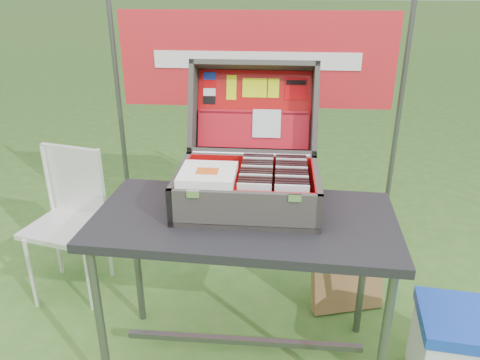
# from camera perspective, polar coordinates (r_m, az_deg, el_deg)

# --- Properties ---
(table) EXTENTS (1.32, 0.70, 0.81)m
(table) POSITION_cam_1_polar(r_m,az_deg,el_deg) (2.22, 0.47, -13.64)
(table) COLOR #262629
(table) RESTS_ON ground
(table_top) EXTENTS (1.32, 0.70, 0.04)m
(table_top) POSITION_cam_1_polar(r_m,az_deg,el_deg) (2.01, 0.51, -4.92)
(table_top) COLOR #262629
(table_top) RESTS_ON ground
(table_leg_fl) EXTENTS (0.04, 0.04, 0.77)m
(table_leg_fl) POSITION_cam_1_polar(r_m,az_deg,el_deg) (2.15, -16.58, -16.90)
(table_leg_fl) COLOR #59595B
(table_leg_fl) RESTS_ON ground
(table_leg_fr) EXTENTS (0.04, 0.04, 0.77)m
(table_leg_fr) POSITION_cam_1_polar(r_m,az_deg,el_deg) (2.07, 17.07, -18.73)
(table_leg_fr) COLOR #59595B
(table_leg_fr) RESTS_ON ground
(table_leg_bl) EXTENTS (0.04, 0.04, 0.77)m
(table_leg_bl) POSITION_cam_1_polar(r_m,az_deg,el_deg) (2.54, -12.45, -9.43)
(table_leg_bl) COLOR #59595B
(table_leg_bl) RESTS_ON ground
(table_leg_br) EXTENTS (0.04, 0.04, 0.77)m
(table_leg_br) POSITION_cam_1_polar(r_m,az_deg,el_deg) (2.48, 14.80, -10.64)
(table_leg_br) COLOR #59595B
(table_leg_br) RESTS_ON ground
(table_brace) EXTENTS (1.14, 0.03, 0.03)m
(table_brace) POSITION_cam_1_polar(r_m,az_deg,el_deg) (2.40, 0.45, -19.02)
(table_brace) COLOR #59595B
(table_brace) RESTS_ON ground
(suitcase) EXTENTS (0.62, 0.60, 0.55)m
(suitcase) POSITION_cam_1_polar(r_m,az_deg,el_deg) (2.03, 1.08, 4.55)
(suitcase) COLOR #534E49
(suitcase) RESTS_ON table
(suitcase_base_bottom) EXTENTS (0.62, 0.44, 0.02)m
(suitcase_base_bottom) POSITION_cam_1_polar(r_m,az_deg,el_deg) (2.08, 0.91, -2.92)
(suitcase_base_bottom) COLOR #534E49
(suitcase_base_bottom) RESTS_ON table_top
(suitcase_base_wall_front) EXTENTS (0.62, 0.02, 0.17)m
(suitcase_base_wall_front) POSITION_cam_1_polar(r_m,az_deg,el_deg) (1.86, 0.45, -3.82)
(suitcase_base_wall_front) COLOR #534E49
(suitcase_base_wall_front) RESTS_ON table_top
(suitcase_base_wall_back) EXTENTS (0.62, 0.02, 0.17)m
(suitcase_base_wall_back) POSITION_cam_1_polar(r_m,az_deg,el_deg) (2.24, 1.31, 1.08)
(suitcase_base_wall_back) COLOR #534E49
(suitcase_base_wall_back) RESTS_ON table_top
(suitcase_base_wall_left) EXTENTS (0.02, 0.44, 0.17)m
(suitcase_base_wall_left) POSITION_cam_1_polar(r_m,az_deg,el_deg) (2.09, -7.24, -0.84)
(suitcase_base_wall_left) COLOR #534E49
(suitcase_base_wall_left) RESTS_ON table_top
(suitcase_base_wall_right) EXTENTS (0.02, 0.44, 0.17)m
(suitcase_base_wall_right) POSITION_cam_1_polar(r_m,az_deg,el_deg) (2.05, 9.24, -1.43)
(suitcase_base_wall_right) COLOR #534E49
(suitcase_base_wall_right) RESTS_ON table_top
(suitcase_liner_floor) EXTENTS (0.57, 0.39, 0.01)m
(suitcase_liner_floor) POSITION_cam_1_polar(r_m,az_deg,el_deg) (2.07, 0.91, -2.54)
(suitcase_liner_floor) COLOR red
(suitcase_liner_floor) RESTS_ON suitcase_base_bottom
(suitcase_latch_left) EXTENTS (0.05, 0.01, 0.03)m
(suitcase_latch_left) POSITION_cam_1_polar(r_m,az_deg,el_deg) (1.84, -5.75, -1.71)
(suitcase_latch_left) COLOR silver
(suitcase_latch_left) RESTS_ON suitcase_base_wall_front
(suitcase_latch_right) EXTENTS (0.05, 0.01, 0.03)m
(suitcase_latch_right) POSITION_cam_1_polar(r_m,az_deg,el_deg) (1.81, 6.71, -2.18)
(suitcase_latch_right) COLOR silver
(suitcase_latch_right) RESTS_ON suitcase_base_wall_front
(suitcase_hinge) EXTENTS (0.56, 0.02, 0.02)m
(suitcase_hinge) POSITION_cam_1_polar(r_m,az_deg,el_deg) (2.22, 1.35, 3.18)
(suitcase_hinge) COLOR silver
(suitcase_hinge) RESTS_ON suitcase_base_wall_back
(suitcase_lid_back) EXTENTS (0.62, 0.17, 0.42)m
(suitcase_lid_back) POSITION_cam_1_polar(r_m,az_deg,el_deg) (2.38, 1.74, 8.54)
(suitcase_lid_back) COLOR #534E49
(suitcase_lid_back) RESTS_ON suitcase_base_wall_back
(suitcase_lid_rim_far) EXTENTS (0.62, 0.16, 0.08)m
(suitcase_lid_rim_far) POSITION_cam_1_polar(r_m,az_deg,el_deg) (2.34, 1.82, 13.79)
(suitcase_lid_rim_far) COLOR #534E49
(suitcase_lid_rim_far) RESTS_ON suitcase_lid_back
(suitcase_lid_rim_near) EXTENTS (0.62, 0.16, 0.08)m
(suitcase_lid_rim_near) POSITION_cam_1_polar(r_m,az_deg,el_deg) (2.30, 1.49, 3.50)
(suitcase_lid_rim_near) COLOR #534E49
(suitcase_lid_rim_near) RESTS_ON suitcase_lid_back
(suitcase_lid_rim_left) EXTENTS (0.02, 0.31, 0.47)m
(suitcase_lid_rim_left) POSITION_cam_1_polar(r_m,az_deg,el_deg) (2.35, -5.70, 8.81)
(suitcase_lid_rim_left) COLOR #534E49
(suitcase_lid_rim_left) RESTS_ON suitcase_lid_back
(suitcase_lid_rim_right) EXTENTS (0.02, 0.31, 0.47)m
(suitcase_lid_rim_right) POSITION_cam_1_polar(r_m,az_deg,el_deg) (2.31, 9.10, 8.42)
(suitcase_lid_rim_right) COLOR #534E49
(suitcase_lid_rim_right) RESTS_ON suitcase_lid_back
(suitcase_lid_liner) EXTENTS (0.57, 0.14, 0.37)m
(suitcase_lid_liner) POSITION_cam_1_polar(r_m,az_deg,el_deg) (2.37, 1.72, 8.57)
(suitcase_lid_liner) COLOR red
(suitcase_lid_liner) RESTS_ON suitcase_lid_back
(suitcase_liner_wall_front) EXTENTS (0.57, 0.01, 0.14)m
(suitcase_liner_wall_front) POSITION_cam_1_polar(r_m,az_deg,el_deg) (1.87, 0.49, -3.28)
(suitcase_liner_wall_front) COLOR red
(suitcase_liner_wall_front) RESTS_ON suitcase_base_bottom
(suitcase_liner_wall_back) EXTENTS (0.57, 0.01, 0.14)m
(suitcase_liner_wall_back) POSITION_cam_1_polar(r_m,az_deg,el_deg) (2.22, 1.29, 1.22)
(suitcase_liner_wall_back) COLOR red
(suitcase_liner_wall_back) RESTS_ON suitcase_base_bottom
(suitcase_liner_wall_left) EXTENTS (0.01, 0.39, 0.14)m
(suitcase_liner_wall_left) POSITION_cam_1_polar(r_m,az_deg,el_deg) (2.08, -6.85, -0.55)
(suitcase_liner_wall_left) COLOR red
(suitcase_liner_wall_left) RESTS_ON suitcase_base_bottom
(suitcase_liner_wall_right) EXTENTS (0.01, 0.39, 0.14)m
(suitcase_liner_wall_right) POSITION_cam_1_polar(r_m,az_deg,el_deg) (2.05, 8.84, -1.11)
(suitcase_liner_wall_right) COLOR red
(suitcase_liner_wall_right) RESTS_ON suitcase_base_bottom
(suitcase_lid_pocket) EXTENTS (0.55, 0.09, 0.18)m
(suitcase_lid_pocket) POSITION_cam_1_polar(r_m,az_deg,el_deg) (2.34, 1.62, 6.09)
(suitcase_lid_pocket) COLOR #A20F1A
(suitcase_lid_pocket) RESTS_ON suitcase_lid_liner
(suitcase_pocket_edge) EXTENTS (0.54, 0.03, 0.03)m
(suitcase_pocket_edge) POSITION_cam_1_polar(r_m,az_deg,el_deg) (2.34, 1.68, 8.26)
(suitcase_pocket_edge) COLOR #A20F1A
(suitcase_pocket_edge) RESTS_ON suitcase_lid_pocket
(suitcase_pocket_cd) EXTENTS (0.14, 0.06, 0.13)m
(suitcase_pocket_cd) POSITION_cam_1_polar(r_m,az_deg,el_deg) (2.32, 3.27, 6.88)
(suitcase_pocket_cd) COLOR silver
(suitcase_pocket_cd) RESTS_ON suitcase_lid_pocket
(lid_sticker_cc_a) EXTENTS (0.06, 0.02, 0.04)m
(lid_sticker_cc_a) POSITION_cam_1_polar(r_m,az_deg,el_deg) (2.40, -3.70, 12.54)
(lid_sticker_cc_a) COLOR #1933B2
(lid_sticker_cc_a) RESTS_ON suitcase_lid_liner
(lid_sticker_cc_b) EXTENTS (0.06, 0.02, 0.04)m
(lid_sticker_cc_b) POSITION_cam_1_polar(r_m,az_deg,el_deg) (2.40, -3.72, 11.60)
(lid_sticker_cc_b) COLOR #C70307
(lid_sticker_cc_b) RESTS_ON suitcase_lid_liner
(lid_sticker_cc_c) EXTENTS (0.06, 0.02, 0.04)m
(lid_sticker_cc_c) POSITION_cam_1_polar(r_m,az_deg,el_deg) (2.39, -3.74, 10.65)
(lid_sticker_cc_c) COLOR white
(lid_sticker_cc_c) RESTS_ON suitcase_lid_liner
(lid_sticker_cc_d) EXTENTS (0.06, 0.02, 0.04)m
(lid_sticker_cc_d) POSITION_cam_1_polar(r_m,az_deg,el_deg) (2.39, -3.77, 9.69)
(lid_sticker_cc_d) COLOR black
(lid_sticker_cc_d) RESTS_ON suitcase_lid_liner
(lid_card_neon_tall) EXTENTS (0.05, 0.04, 0.12)m
(lid_card_neon_tall) POSITION_cam_1_polar(r_m,az_deg,el_deg) (2.38, -1.05, 11.21)
(lid_card_neon_tall) COLOR #D0E60B
(lid_card_neon_tall) RESTS_ON suitcase_lid_liner
(lid_card_neon_main) EXTENTS (0.12, 0.03, 0.09)m
(lid_card_neon_main) POSITION_cam_1_polar(r_m,az_deg,el_deg) (2.37, 1.80, 11.16)
(lid_card_neon_main) COLOR #D0E60B
(lid_card_neon_main) RESTS_ON suitcase_lid_liner
(lid_card_neon_small) EXTENTS (0.06, 0.03, 0.09)m
(lid_card_neon_small) POSITION_cam_1_polar(r_m,az_deg,el_deg) (2.37, 4.11, 11.09)
(lid_card_neon_small) COLOR #D0E60B
(lid_card_neon_small) RESTS_ON suitcase_lid_liner
(lid_sticker_band) EXTENTS (0.11, 0.04, 0.11)m
(lid_sticker_band) POSITION_cam_1_polar(r_m,az_deg,el_deg) (2.37, 6.84, 10.99)
(lid_sticker_band) COLOR #C70307
(lid_sticker_band) RESTS_ON suitcase_lid_liner
(lid_sticker_band_bar) EXTENTS (0.10, 0.01, 0.02)m
(lid_sticker_band_bar) POSITION_cam_1_polar(r_m,az_deg,el_deg) (2.37, 6.86, 11.71)
(lid_sticker_band_bar) COLOR black
(lid_sticker_band_bar) RESTS_ON suitcase_lid_liner
(cd_left_0) EXTENTS (0.14, 0.01, 0.16)m
(cd_left_0) POSITION_cam_1_polar(r_m,az_deg,el_deg) (1.88, 1.72, -2.65)
(cd_left_0) COLOR silver
(cd_left_0) RESTS_ON suitcase_liner_floor
(cd_left_1) EXTENTS (0.14, 0.01, 0.16)m
(cd_left_1) POSITION_cam_1_polar(r_m,az_deg,el_deg) (1.90, 1.77, -2.32)
(cd_left_1) COLOR black
(cd_left_1) RESTS_ON suitcase_liner_floor
(cd_left_2) EXTENTS (0.14, 0.01, 0.16)m
(cd_left_2) POSITION_cam_1_polar(r_m,az_deg,el_deg) (1.92, 1.81, -2.01)
(cd_left_2) COLOR black
(cd_left_2) RESTS_ON suitcase_liner_floor
(cd_left_3) EXTENTS (0.14, 0.01, 0.16)m
(cd_left_3) POSITION_cam_1_polar(r_m,az_deg,el_deg) (1.95, 1.85, -1.70)
(cd_left_3) COLOR black
(cd_left_3) RESTS_ON suitcase_liner_floor
(cd_left_4) EXTENTS (0.14, 0.01, 0.16)m
(cd_left_4) POSITION_cam_1_polar(r_m,az_deg,el_deg) (1.97, 1.89, -1.40)
(cd_left_4) COLOR silver
(cd_left_4) RESTS_ON suitcase_liner_floor
(cd_left_5) EXTENTS (0.14, 0.01, 0.16)m
(cd_left_5) POSITION_cam_1_polar(r_m,az_deg,el_deg) (1.99, 1.93, -1.11)
(cd_left_5) COLOR black
(cd_left_5) RESTS_ON suitcase_liner_floor
(cd_left_6) EXTENTS (0.14, 0.01, 0.16)m
(cd_left_6) POSITION_cam_1_polar(r_m,az_deg,el_deg) (2.01, 1.97, -0.82)
(cd_left_6) COLOR black
(cd_left_6) RESTS_ON suitcase_liner_floor
(cd_left_7) EXTENTS (0.14, 0.01, 0.16)m
(cd_left_7) POSITION_cam_1_polar(r_m,az_deg,el_deg) (2.03, 2.01, -0.54)
(cd_left_7) COLOR black
(cd_left_7) RESTS_ON suitcase_liner_floor
(cd_left_8) EXTENTS (0.14, 0.01, 0.16)m
(cd_left_8) POSITION_cam_1_polar(r_m,az_deg,el_deg) (2.06, 2.05, -0.26)
(cd_left_8) COLOR silver
(cd_left_8) RESTS_ON suitcase_liner_floor
(cd_left_9) EXTENTS (0.14, 0.01, 0.16)m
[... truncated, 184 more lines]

